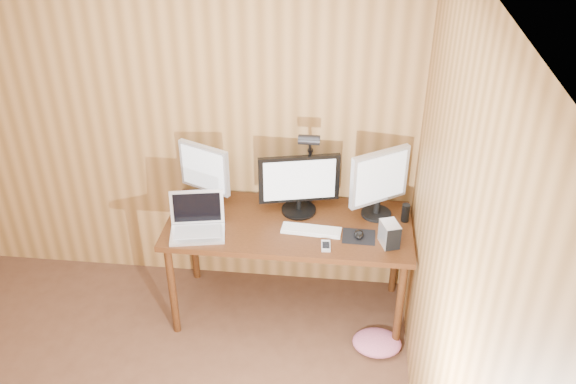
% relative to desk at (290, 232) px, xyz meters
% --- Properties ---
extents(room_shell, '(4.00, 4.00, 4.00)m').
position_rel_desk_xyz_m(room_shell, '(-0.93, -1.70, 0.62)').
color(room_shell, '#50301E').
rests_on(room_shell, ground).
extents(desk, '(1.60, 0.70, 0.75)m').
position_rel_desk_xyz_m(desk, '(0.00, 0.00, 0.00)').
color(desk, '#3E1F0C').
rests_on(desk, floor).
extents(monitor_center, '(0.53, 0.23, 0.42)m').
position_rel_desk_xyz_m(monitor_center, '(0.05, 0.08, 0.34)').
color(monitor_center, black).
rests_on(monitor_center, desk).
extents(monitor_left, '(0.36, 0.19, 0.43)m').
position_rel_desk_xyz_m(monitor_left, '(-0.59, 0.13, 0.35)').
color(monitor_left, black).
rests_on(monitor_left, desk).
extents(monitor_right, '(0.37, 0.27, 0.48)m').
position_rel_desk_xyz_m(monitor_right, '(0.57, 0.09, 0.38)').
color(monitor_right, black).
rests_on(monitor_right, desk).
extents(laptop, '(0.39, 0.32, 0.25)m').
position_rel_desk_xyz_m(laptop, '(-0.57, -0.21, 0.18)').
color(laptop, silver).
rests_on(laptop, desk).
extents(keyboard, '(0.39, 0.14, 0.02)m').
position_rel_desk_xyz_m(keyboard, '(0.15, -0.15, 0.13)').
color(keyboard, white).
rests_on(keyboard, desk).
extents(mousepad, '(0.21, 0.17, 0.00)m').
position_rel_desk_xyz_m(mousepad, '(0.46, -0.18, 0.12)').
color(mousepad, black).
rests_on(mousepad, desk).
extents(mouse, '(0.06, 0.10, 0.04)m').
position_rel_desk_xyz_m(mouse, '(0.46, -0.18, 0.14)').
color(mouse, black).
rests_on(mouse, mousepad).
extents(hard_drive, '(0.14, 0.16, 0.15)m').
position_rel_desk_xyz_m(hard_drive, '(0.64, -0.23, 0.20)').
color(hard_drive, silver).
rests_on(hard_drive, desk).
extents(phone, '(0.06, 0.12, 0.02)m').
position_rel_desk_xyz_m(phone, '(0.26, -0.30, 0.13)').
color(phone, silver).
rests_on(phone, desk).
extents(speaker, '(0.05, 0.05, 0.13)m').
position_rel_desk_xyz_m(speaker, '(0.75, 0.04, 0.18)').
color(speaker, black).
rests_on(speaker, desk).
extents(desk_lamp, '(0.14, 0.20, 0.60)m').
position_rel_desk_xyz_m(desk_lamp, '(0.11, 0.16, 0.49)').
color(desk_lamp, black).
rests_on(desk_lamp, desk).
extents(fabric_pile, '(0.36, 0.31, 0.10)m').
position_rel_desk_xyz_m(fabric_pile, '(0.62, -0.39, -0.58)').
color(fabric_pile, '#B75874').
rests_on(fabric_pile, floor).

